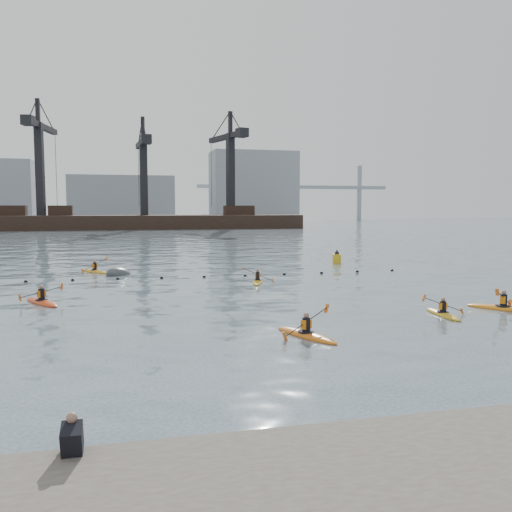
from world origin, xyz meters
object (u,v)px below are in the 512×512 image
at_px(kayaker_1, 443,313).
at_px(nav_buoy, 337,258).
at_px(kayaker_0, 306,334).
at_px(kayaker_4, 503,308).
at_px(kayaker_2, 42,301).
at_px(kayaker_5, 95,271).
at_px(kayaker_3, 258,281).
at_px(mooring_buoy, 119,275).

bearing_deg(kayaker_1, nav_buoy, 84.36).
xyz_separation_m(kayaker_0, kayaker_4, (11.20, 2.91, 0.00)).
xyz_separation_m(kayaker_2, nav_buoy, (22.78, 15.35, 0.31)).
height_order(kayaker_0, kayaker_5, kayaker_0).
bearing_deg(kayaker_1, kayaker_3, 118.92).
height_order(kayaker_0, mooring_buoy, kayaker_0).
bearing_deg(kayaker_2, kayaker_1, -53.02).
relative_size(kayaker_0, mooring_buoy, 1.56).
xyz_separation_m(kayaker_0, kayaker_1, (7.56, 2.44, -0.01)).
bearing_deg(mooring_buoy, nav_buoy, 11.88).
distance_m(kayaker_5, nav_buoy, 20.87).
bearing_deg(nav_buoy, mooring_buoy, -168.12).
bearing_deg(kayaker_0, kayaker_5, 88.46).
bearing_deg(nav_buoy, kayaker_2, -146.01).
bearing_deg(mooring_buoy, kayaker_1, -52.18).
relative_size(kayaker_0, kayaker_2, 1.01).
height_order(mooring_buoy, nav_buoy, nav_buoy).
bearing_deg(nav_buoy, kayaker_4, -91.18).
xyz_separation_m(kayaker_3, kayaker_4, (9.42, -12.21, 0.01)).
distance_m(kayaker_0, kayaker_5, 25.35).
relative_size(kayaker_2, nav_buoy, 2.42).
xyz_separation_m(kayaker_0, mooring_buoy, (-7.29, 21.56, -0.10)).
xyz_separation_m(kayaker_0, kayaker_3, (1.78, 15.13, -0.01)).
distance_m(kayaker_0, kayaker_4, 11.58).
bearing_deg(kayaker_3, kayaker_5, 158.95).
relative_size(kayaker_1, kayaker_3, 0.94).
bearing_deg(kayaker_1, kayaker_0, -157.68).
bearing_deg(mooring_buoy, kayaker_2, -108.57).
height_order(kayaker_1, kayaker_5, kayaker_5).
xyz_separation_m(kayaker_0, kayaker_5, (-9.11, 23.66, -0.00)).
relative_size(kayaker_1, kayaker_4, 0.94).
relative_size(kayaker_1, mooring_buoy, 1.40).
height_order(kayaker_0, nav_buoy, nav_buoy).
height_order(kayaker_3, nav_buoy, nav_buoy).
distance_m(kayaker_3, kayaker_4, 15.42).
height_order(kayaker_0, kayaker_3, kayaker_0).
bearing_deg(kayaker_0, kayaker_1, -4.73).
relative_size(kayaker_2, kayaker_4, 1.04).
bearing_deg(mooring_buoy, kayaker_3, -35.37).
xyz_separation_m(kayaker_2, kayaker_4, (22.31, -7.28, 0.00)).
bearing_deg(kayaker_4, kayaker_0, -21.77).
xyz_separation_m(kayaker_0, nav_buoy, (11.67, 25.55, 0.32)).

